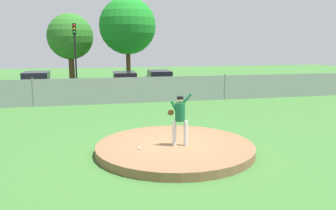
# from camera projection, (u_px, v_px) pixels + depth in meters

# --- Properties ---
(ground_plane) EXTENTS (80.00, 80.00, 0.00)m
(ground_plane) POSITION_uv_depth(u_px,v_px,m) (146.00, 116.00, 16.92)
(ground_plane) COLOR #386B2D
(asphalt_strip) EXTENTS (44.00, 7.00, 0.01)m
(asphalt_strip) POSITION_uv_depth(u_px,v_px,m) (127.00, 93.00, 25.07)
(asphalt_strip) COLOR #2B2B2D
(asphalt_strip) RESTS_ON ground_plane
(pitchers_mound) EXTENTS (5.24, 5.24, 0.27)m
(pitchers_mound) POSITION_uv_depth(u_px,v_px,m) (175.00, 148.00, 11.14)
(pitchers_mound) COLOR brown
(pitchers_mound) RESTS_ON ground_plane
(pitcher_youth) EXTENTS (0.79, 0.32, 1.73)m
(pitcher_youth) POSITION_uv_depth(u_px,v_px,m) (180.00, 115.00, 10.76)
(pitcher_youth) COLOR silver
(pitcher_youth) RESTS_ON pitchers_mound
(baseball) EXTENTS (0.07, 0.07, 0.07)m
(baseball) POSITION_uv_depth(u_px,v_px,m) (139.00, 148.00, 10.54)
(baseball) COLOR white
(baseball) RESTS_ON pitchers_mound
(chainlink_fence) EXTENTS (29.67, 0.07, 1.70)m
(chainlink_fence) POSITION_uv_depth(u_px,v_px,m) (135.00, 90.00, 20.62)
(chainlink_fence) COLOR gray
(chainlink_fence) RESTS_ON ground_plane
(parked_car_slate) EXTENTS (1.95, 4.55, 1.69)m
(parked_car_slate) POSITION_uv_depth(u_px,v_px,m) (37.00, 84.00, 23.77)
(parked_car_slate) COLOR slate
(parked_car_slate) RESTS_ON ground_plane
(parked_car_charcoal) EXTENTS (2.00, 4.77, 1.65)m
(parked_car_charcoal) POSITION_uv_depth(u_px,v_px,m) (159.00, 82.00, 25.65)
(parked_car_charcoal) COLOR #232328
(parked_car_charcoal) RESTS_ON ground_plane
(parked_car_burgundy) EXTENTS (1.95, 4.75, 1.59)m
(parked_car_burgundy) POSITION_uv_depth(u_px,v_px,m) (125.00, 83.00, 24.93)
(parked_car_burgundy) COLOR maroon
(parked_car_burgundy) RESTS_ON ground_plane
(traffic_light_near) EXTENTS (0.28, 0.46, 5.33)m
(traffic_light_near) POSITION_uv_depth(u_px,v_px,m) (75.00, 45.00, 27.87)
(traffic_light_near) COLOR black
(traffic_light_near) RESTS_ON ground_plane
(tree_slender_far) EXTENTS (4.38, 4.38, 6.59)m
(tree_slender_far) POSITION_uv_depth(u_px,v_px,m) (70.00, 37.00, 32.23)
(tree_slender_far) COLOR #4C331E
(tree_slender_far) RESTS_ON ground_plane
(tree_broad_left) EXTENTS (5.25, 5.25, 7.97)m
(tree_broad_left) POSITION_uv_depth(u_px,v_px,m) (128.00, 26.00, 31.04)
(tree_broad_left) COLOR #4C331E
(tree_broad_left) RESTS_ON ground_plane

